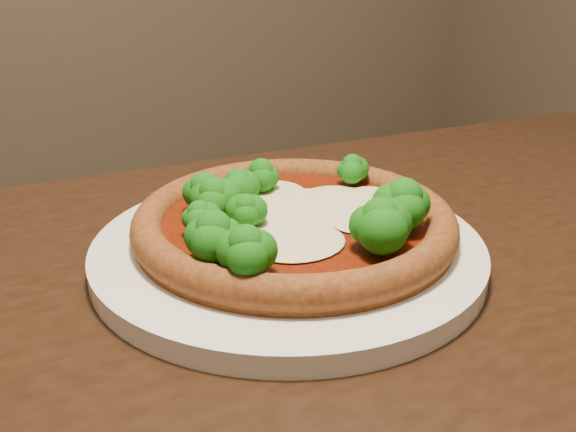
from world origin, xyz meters
name	(u,v)px	position (x,y,z in m)	size (l,w,h in m)	color
dining_table	(272,424)	(-0.17, -0.23, 0.65)	(1.36, 0.81, 0.75)	black
plate	(288,250)	(-0.12, -0.15, 0.76)	(0.33, 0.33, 0.02)	silver
pizza	(292,219)	(-0.11, -0.15, 0.78)	(0.27, 0.27, 0.06)	brown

